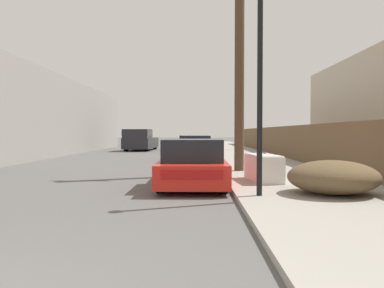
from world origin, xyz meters
The scene contains 12 objects.
sidewalk_curb centered at (5.30, 23.50, 0.06)m, with size 4.20×63.00×0.12m, color #9E998E.
discarded_fridge centered at (4.24, 8.44, 0.49)m, with size 0.88×1.80×0.77m.
parked_sports_car_red centered at (2.22, 8.16, 0.60)m, with size 1.83×4.07×1.32m.
car_parked_mid centered at (2.26, 18.19, 0.62)m, with size 1.93×4.09×1.33m.
car_parked_far centered at (1.87, 26.14, 0.60)m, with size 1.95×4.71×1.27m.
pickup_truck centered at (-2.31, 28.57, 0.88)m, with size 2.36×5.55×1.75m.
utility_pole centered at (3.87, 11.29, 4.61)m, with size 1.80×0.35×8.82m.
street_lamp centered at (3.70, 5.93, 2.78)m, with size 0.26×0.26×4.56m.
brush_pile centered at (5.40, 6.16, 0.50)m, with size 2.02×1.88×0.76m.
wooden_fence centered at (7.25, 21.81, 0.98)m, with size 0.08×44.15×1.73m, color brown.
building_left_block centered at (-9.54, 25.25, 2.54)m, with size 7.00×24.19×5.08m, color gray.
pedestrian centered at (5.78, 27.73, 1.01)m, with size 0.34×0.34×1.72m.
Camera 1 is at (2.32, -2.24, 1.51)m, focal length 35.00 mm.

